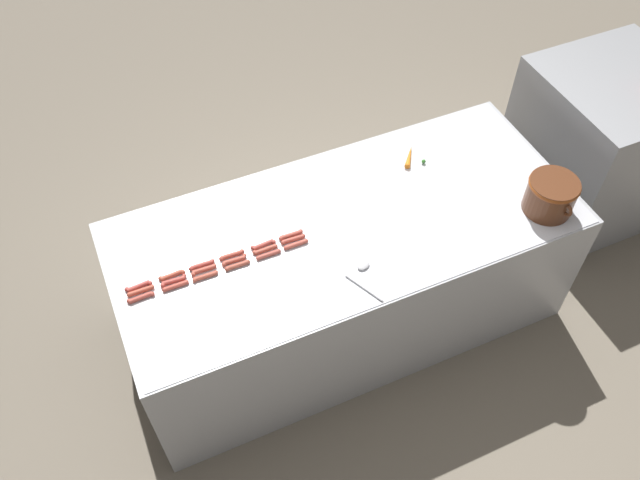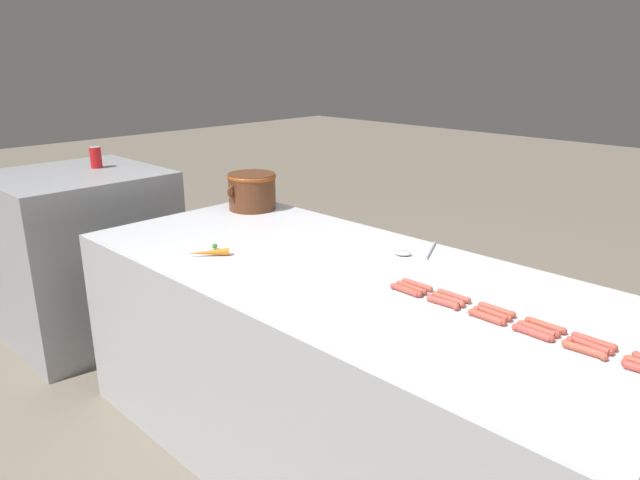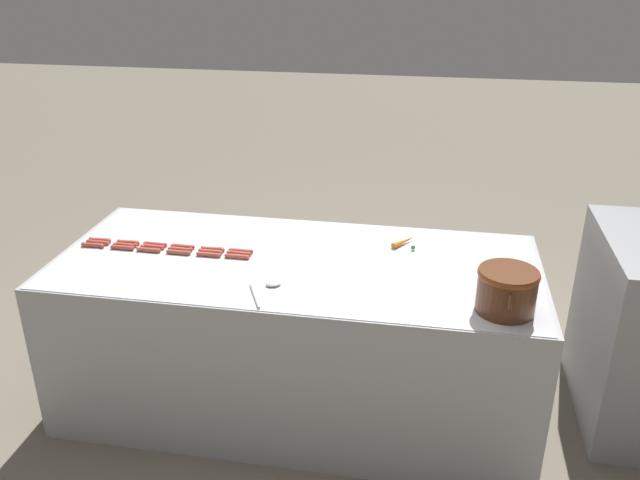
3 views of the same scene
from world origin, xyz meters
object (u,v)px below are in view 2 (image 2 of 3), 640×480
(hot_dog_4, at_px, (443,302))
(hot_dog_10, at_px, (449,299))
(hot_dog_16, at_px, (454,296))
(hot_dog_2, at_px, (533,333))
(hot_dog_9, at_px, (493,314))
(back_cabinet, at_px, (84,255))
(hot_dog_11, at_px, (412,288))
(hot_dog_13, at_px, (594,342))
(hot_dog_3, at_px, (487,317))
(hot_dog_14, at_px, (545,325))
(hot_dog_1, at_px, (584,350))
(carrot, at_px, (209,252))
(bean_pot, at_px, (252,189))
(hot_dog_15, at_px, (497,310))
(hot_dog_8, at_px, (538,329))
(serving_spoon, at_px, (412,252))
(hot_dog_7, at_px, (590,346))
(hot_dog_5, at_px, (406,290))
(soda_can, at_px, (96,157))
(hot_dog_17, at_px, (417,285))

(hot_dog_4, bearing_deg, hot_dog_10, -3.63)
(hot_dog_4, relative_size, hot_dog_16, 1.00)
(hot_dog_2, height_order, hot_dog_9, same)
(hot_dog_10, bearing_deg, back_cabinet, 95.45)
(hot_dog_11, height_order, hot_dog_13, same)
(hot_dog_3, height_order, hot_dog_14, same)
(hot_dog_1, bearing_deg, carrot, 100.01)
(bean_pot, bearing_deg, hot_dog_15, -100.29)
(back_cabinet, height_order, hot_dog_4, back_cabinet)
(hot_dog_2, xyz_separation_m, hot_dog_16, (0.07, 0.31, 0.00))
(hot_dog_8, bearing_deg, back_cabinet, 94.81)
(hot_dog_1, height_order, hot_dog_11, same)
(hot_dog_3, xyz_separation_m, hot_dog_9, (0.04, 0.00, 0.00))
(serving_spoon, bearing_deg, hot_dog_11, -144.48)
(hot_dog_9, height_order, hot_dog_15, same)
(bean_pot, bearing_deg, hot_dog_10, -102.78)
(hot_dog_2, bearing_deg, hot_dog_7, -76.20)
(hot_dog_4, distance_m, hot_dog_13, 0.47)
(hot_dog_11, relative_size, carrot, 0.83)
(hot_dog_2, xyz_separation_m, carrot, (-0.25, 1.27, 0.00))
(hot_dog_3, bearing_deg, hot_dog_8, -77.00)
(hot_dog_7, xyz_separation_m, hot_dog_8, (-0.00, 0.15, 0.00))
(hot_dog_3, distance_m, hot_dog_8, 0.15)
(hot_dog_4, relative_size, hot_dog_10, 1.00)
(hot_dog_1, bearing_deg, hot_dog_7, -2.60)
(hot_dog_5, distance_m, hot_dog_16, 0.16)
(hot_dog_10, xyz_separation_m, hot_dog_14, (0.04, -0.32, 0.00))
(hot_dog_10, height_order, hot_dog_13, same)
(hot_dog_3, xyz_separation_m, hot_dog_7, (0.04, -0.30, 0.00))
(back_cabinet, height_order, hot_dog_2, back_cabinet)
(hot_dog_1, bearing_deg, hot_dog_11, 87.02)
(hot_dog_9, distance_m, soda_can, 2.56)
(hot_dog_7, height_order, hot_dog_15, same)
(hot_dog_5, bearing_deg, hot_dog_14, -81.29)
(hot_dog_8, height_order, soda_can, soda_can)
(serving_spoon, distance_m, carrot, 0.84)
(hot_dog_13, height_order, hot_dog_16, same)
(hot_dog_15, xyz_separation_m, bean_pot, (0.29, 1.58, 0.10))
(hot_dog_7, xyz_separation_m, soda_can, (-0.06, 2.86, 0.20))
(back_cabinet, height_order, soda_can, soda_can)
(hot_dog_1, relative_size, hot_dog_9, 1.00)
(hot_dog_5, height_order, hot_dog_11, same)
(hot_dog_16, bearing_deg, hot_dog_7, -94.26)
(hot_dog_3, xyz_separation_m, hot_dog_15, (0.07, 0.00, 0.00))
(hot_dog_16, relative_size, bean_pot, 0.40)
(hot_dog_15, bearing_deg, hot_dog_3, -176.05)
(hot_dog_10, relative_size, soda_can, 1.04)
(hot_dog_5, bearing_deg, hot_dog_8, -85.64)
(hot_dog_14, distance_m, hot_dog_17, 0.47)
(hot_dog_1, relative_size, hot_dog_17, 1.00)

